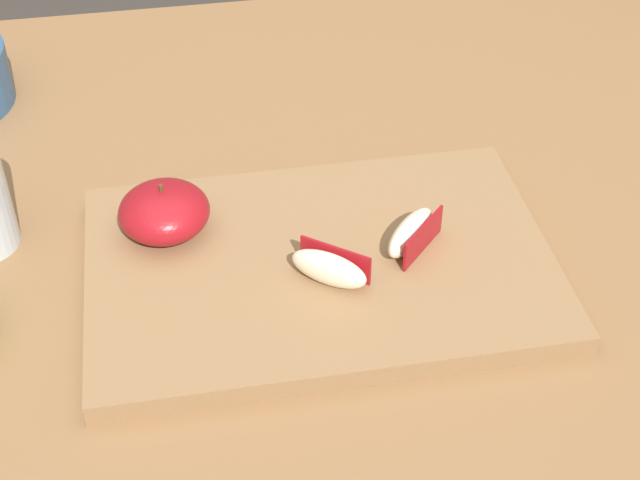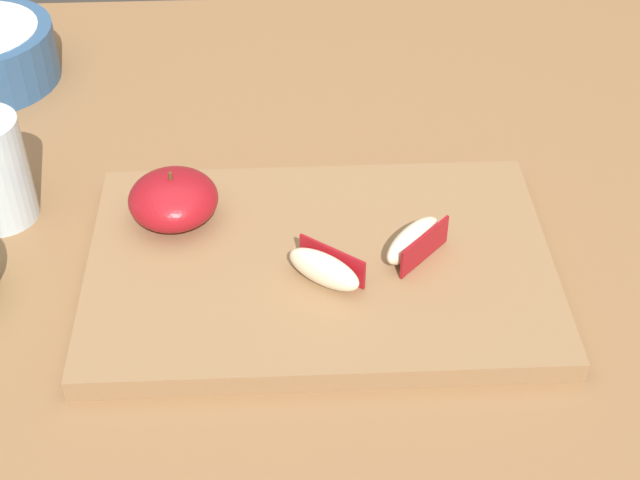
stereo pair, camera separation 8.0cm
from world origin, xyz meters
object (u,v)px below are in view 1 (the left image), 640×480
(apple_half_skin_up, at_px, (164,209))
(apple_wedge_near_knife, at_px, (329,268))
(cutting_board, at_px, (320,266))
(apple_wedge_right, at_px, (412,233))

(apple_half_skin_up, distance_m, apple_wedge_near_knife, 0.16)
(cutting_board, relative_size, apple_half_skin_up, 4.99)
(cutting_board, distance_m, apple_wedge_right, 0.08)
(cutting_board, xyz_separation_m, apple_wedge_right, (0.08, 0.00, 0.03))
(cutting_board, xyz_separation_m, apple_wedge_near_knife, (0.00, -0.03, 0.03))
(apple_wedge_right, distance_m, apple_wedge_near_knife, 0.08)
(cutting_board, distance_m, apple_wedge_near_knife, 0.04)
(apple_half_skin_up, xyz_separation_m, apple_wedge_near_knife, (0.13, -0.09, -0.01))
(apple_half_skin_up, height_order, apple_wedge_near_knife, apple_half_skin_up)
(cutting_board, bearing_deg, apple_wedge_right, 0.41)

